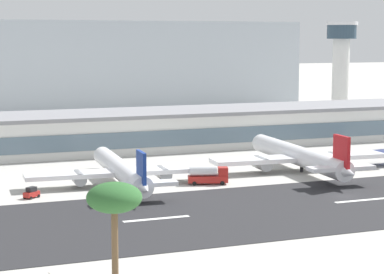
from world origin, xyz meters
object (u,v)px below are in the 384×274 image
terminal_building (141,130)px  palm_tree_1 (114,202)px  service_baggage_tug_0 (32,193)px  control_tower (341,63)px  airliner_red_tail_gate_2 (301,157)px  airliner_navy_tail_gate_1 (122,171)px  service_fuel_truck_2 (208,175)px  distant_hotel_block (133,67)px

terminal_building → palm_tree_1: size_ratio=11.20×
terminal_building → palm_tree_1: palm_tree_1 is taller
service_baggage_tug_0 → control_tower: bearing=176.2°
control_tower → airliner_red_tail_gate_2: bearing=-127.1°
airliner_navy_tail_gate_1 → service_fuel_truck_2: airliner_navy_tail_gate_1 is taller
terminal_building → control_tower: 91.46m
distant_hotel_block → service_fuel_truck_2: bearing=-101.2°
terminal_building → service_fuel_truck_2: 56.15m
distant_hotel_block → palm_tree_1: size_ratio=8.97×
terminal_building → service_fuel_truck_2: bearing=-92.8°
control_tower → airliner_red_tail_gate_2: control_tower is taller
service_baggage_tug_0 → airliner_red_tail_gate_2: bearing=147.4°
distant_hotel_block → airliner_red_tail_gate_2: 154.54m
service_fuel_truck_2 → control_tower: bearing=62.7°
palm_tree_1 → airliner_red_tail_gate_2: bearing=49.5°
terminal_building → service_baggage_tug_0: size_ratio=51.37×
palm_tree_1 → service_fuel_truck_2: bearing=60.6°
distant_hotel_block → airliner_navy_tail_gate_1: (-49.41, -155.28, -15.83)m
control_tower → service_fuel_truck_2: control_tower is taller
airliner_navy_tail_gate_1 → palm_tree_1: bearing=167.4°
airliner_red_tail_gate_2 → palm_tree_1: bearing=143.4°
service_fuel_truck_2 → airliner_red_tail_gate_2: bearing=31.3°
terminal_building → control_tower: bearing=20.0°
control_tower → airliner_red_tail_gate_2: size_ratio=0.71×
palm_tree_1 → distant_hotel_block: bearing=72.7°
airliner_navy_tail_gate_1 → palm_tree_1: palm_tree_1 is taller
airliner_red_tail_gate_2 → palm_tree_1: size_ratio=3.25×
airliner_navy_tail_gate_1 → airliner_red_tail_gate_2: bearing=-83.9°
control_tower → palm_tree_1: bearing=-128.8°
distant_hotel_block → airliner_red_tail_gate_2: size_ratio=2.76×
control_tower → airliner_navy_tail_gate_1: size_ratio=0.78×
control_tower → distant_hotel_block: (-55.37, 73.23, -3.39)m
distant_hotel_block → airliner_navy_tail_gate_1: size_ratio=3.04×
service_baggage_tug_0 → palm_tree_1: 72.30m
control_tower → distant_hotel_block: size_ratio=0.26×
terminal_building → palm_tree_1: (-43.03, -127.68, 8.64)m
control_tower → service_fuel_truck_2: size_ratio=4.14×
airliner_red_tail_gate_2 → service_fuel_truck_2: 27.00m
distant_hotel_block → service_fuel_truck_2: (-31.76, -159.97, -16.95)m
control_tower → service_baggage_tug_0: 153.74m
airliner_navy_tail_gate_1 → service_baggage_tug_0: airliner_navy_tail_gate_1 is taller
control_tower → airliner_red_tail_gate_2: 102.65m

